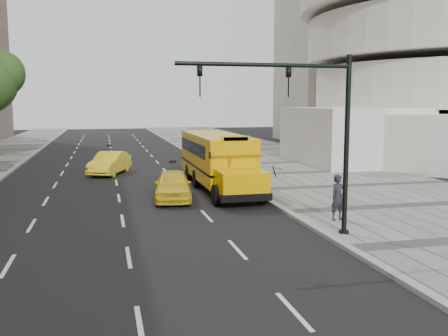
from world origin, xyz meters
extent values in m
plane|color=black|center=(0.00, 0.00, 0.00)|extent=(140.00, 140.00, 0.00)
cube|color=gray|center=(12.00, 0.00, 0.07)|extent=(12.00, 140.00, 0.15)
cube|color=gray|center=(6.00, 0.00, 0.07)|extent=(0.30, 140.00, 0.15)
cube|color=#BCB7A4|center=(28.00, 34.00, 17.50)|extent=(14.00, 12.00, 35.00)
cube|color=silver|center=(17.00, 10.00, 2.20)|extent=(8.00, 10.00, 4.40)
sphere|color=#254517|center=(-9.24, 17.12, 7.05)|extent=(3.53, 3.53, 3.53)
cube|color=#E0A000|center=(4.50, 2.22, 1.77)|extent=(2.50, 9.00, 2.45)
cube|color=#E0A000|center=(4.50, -3.28, 1.10)|extent=(2.20, 2.00, 1.10)
cube|color=black|center=(4.50, -4.16, 0.55)|extent=(2.38, 0.25, 0.35)
cube|color=black|center=(4.50, 2.22, 1.25)|extent=(2.52, 9.00, 0.12)
cube|color=black|center=(4.50, -2.22, 2.25)|extent=(2.05, 0.10, 0.90)
cube|color=black|center=(4.50, 2.72, 2.25)|extent=(2.52, 7.50, 0.70)
cube|color=#E0A000|center=(4.50, -2.23, 3.05)|extent=(1.40, 0.12, 0.28)
ellipsoid|color=silver|center=(6.02, -4.68, 1.90)|extent=(0.32, 0.32, 0.14)
cylinder|color=black|center=(5.78, -4.46, 1.70)|extent=(0.36, 0.47, 0.58)
cylinder|color=black|center=(3.37, -2.98, 0.50)|extent=(0.30, 1.00, 1.00)
cylinder|color=black|center=(5.63, -2.98, 0.50)|extent=(0.30, 1.00, 1.00)
cylinder|color=black|center=(3.37, 2.22, 0.50)|extent=(0.30, 1.00, 1.00)
cylinder|color=black|center=(5.63, 2.22, 0.50)|extent=(0.30, 1.00, 1.00)
cylinder|color=black|center=(3.37, 4.72, 0.50)|extent=(0.30, 1.00, 1.00)
cylinder|color=black|center=(5.63, 4.72, 0.50)|extent=(0.30, 1.00, 1.00)
imported|color=yellow|center=(1.60, -1.14, 0.74)|extent=(2.30, 4.54, 1.48)
imported|color=yellow|center=(-1.32, 8.84, 0.75)|extent=(3.11, 4.82, 1.50)
imported|color=black|center=(7.28, -7.54, 1.06)|extent=(0.76, 0.59, 1.83)
cylinder|color=black|center=(6.60, -9.42, 3.20)|extent=(0.18, 0.18, 6.40)
cylinder|color=black|center=(6.60, -9.42, 0.12)|extent=(0.36, 0.36, 0.25)
cylinder|color=black|center=(3.60, -9.42, 6.00)|extent=(6.00, 0.14, 0.14)
imported|color=black|center=(4.40, -9.42, 5.45)|extent=(0.16, 0.20, 1.00)
imported|color=black|center=(1.40, -9.42, 5.45)|extent=(0.16, 0.20, 1.00)
camera|label=1|loc=(-1.62, -25.29, 4.76)|focal=40.00mm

